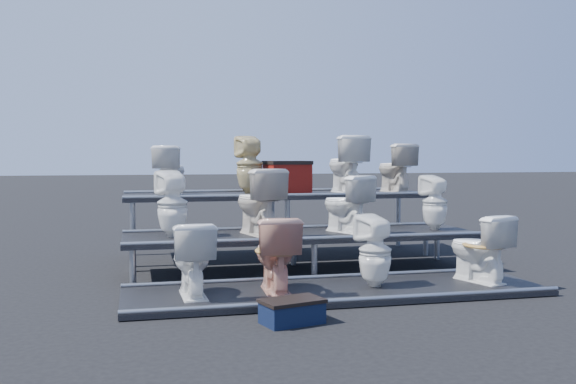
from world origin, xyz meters
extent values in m
plane|color=black|center=(0.00, 0.00, 0.00)|extent=(80.00, 80.00, 0.00)
cube|color=black|center=(0.00, -1.30, 0.03)|extent=(4.20, 1.20, 0.06)
cube|color=black|center=(0.00, 0.00, 0.23)|extent=(4.20, 1.20, 0.46)
cube|color=black|center=(0.00, 1.30, 0.43)|extent=(4.20, 1.20, 0.86)
imported|color=white|center=(-1.43, -1.30, 0.41)|extent=(0.41, 0.70, 0.71)
imported|color=tan|center=(-0.62, -1.30, 0.43)|extent=(0.45, 0.75, 0.74)
imported|color=white|center=(0.40, -1.30, 0.43)|extent=(0.41, 0.42, 0.73)
imported|color=white|center=(1.56, -1.30, 0.42)|extent=(0.58, 0.78, 0.71)
imported|color=white|center=(-1.54, 0.00, 0.84)|extent=(0.42, 0.43, 0.76)
imported|color=beige|center=(-0.55, 0.00, 0.85)|extent=(0.60, 0.84, 0.78)
imported|color=white|center=(0.53, 0.00, 0.81)|extent=(0.62, 0.77, 0.69)
imported|color=white|center=(1.70, 0.00, 0.80)|extent=(0.36, 0.37, 0.68)
imported|color=white|center=(-1.48, 1.30, 1.19)|extent=(0.53, 0.72, 0.65)
imported|color=#CEBE87|center=(-0.42, 1.30, 1.26)|extent=(0.41, 0.41, 0.80)
imported|color=white|center=(0.97, 1.30, 1.26)|extent=(0.49, 0.81, 0.80)
imported|color=beige|center=(1.71, 1.30, 1.21)|extent=(0.48, 0.73, 0.69)
cube|color=maroon|center=(0.09, 1.22, 1.06)|extent=(0.62, 0.53, 0.41)
cube|color=black|center=(-0.70, -2.27, 0.09)|extent=(0.55, 0.41, 0.17)
camera|label=1|loc=(-1.95, -7.34, 1.39)|focal=40.00mm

